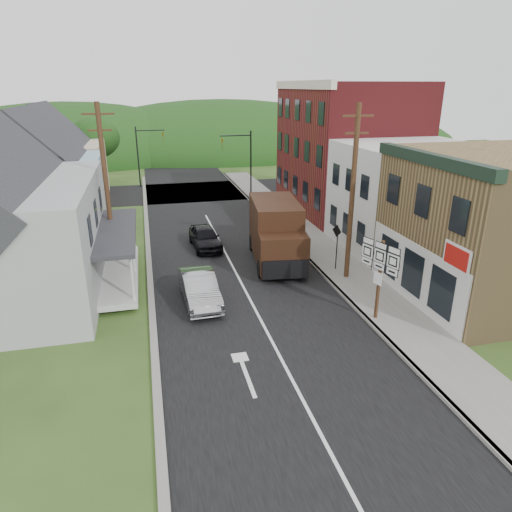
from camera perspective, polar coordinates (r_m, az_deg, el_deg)
ground at (r=20.29m, az=0.65°, el=-8.15°), size 120.00×120.00×0.00m
road at (r=29.27m, az=-4.19°, el=1.03°), size 9.00×90.00×0.02m
cross_road at (r=45.52m, az=-7.85°, el=7.97°), size 60.00×9.00×0.02m
sidewalk_right at (r=28.93m, az=8.08°, el=0.80°), size 2.80×55.00×0.15m
curb_right at (r=28.48m, az=5.56°, el=0.59°), size 0.20×55.00×0.15m
curb_left at (r=27.03m, az=-13.22°, el=-1.02°), size 0.30×55.00×0.12m
storefront_tan at (r=24.16m, az=27.69°, el=3.17°), size 8.00×8.00×7.00m
storefront_white at (r=30.03m, az=18.45°, el=6.99°), size 8.00×7.00×6.50m
storefront_red at (r=37.98m, az=11.20°, el=12.97°), size 8.00×12.00×10.00m
house_blue at (r=35.39m, az=-24.47°, el=8.87°), size 7.14×8.16×7.28m
house_cream at (r=44.23m, az=-23.19°, el=11.05°), size 7.14×8.16×7.28m
utility_pole_right at (r=23.59m, az=11.95°, el=7.65°), size 1.60×0.26×9.00m
utility_pole_left at (r=25.83m, az=-18.18°, el=8.17°), size 1.60×0.26×9.00m
traffic_signal_right at (r=42.09m, az=-1.60°, el=12.34°), size 2.87×0.20×6.00m
traffic_signal_left at (r=48.12m, az=-13.76°, el=12.81°), size 2.87×0.20×6.00m
tree_left_d at (r=49.69m, az=-19.47°, el=13.79°), size 4.80×4.80×6.94m
forested_ridge at (r=73.03m, az=-10.32°, el=12.53°), size 90.00×30.00×16.00m
silver_sedan at (r=21.79m, az=-7.07°, el=-4.07°), size 1.71×4.44×1.44m
dark_sedan at (r=29.13m, az=-6.39°, el=2.31°), size 1.91×4.20×1.40m
delivery_van at (r=26.27m, az=2.56°, el=2.90°), size 3.33×6.61×3.55m
route_sign_cluster at (r=19.98m, az=15.18°, el=-1.58°), size 0.71×1.96×3.57m
warning_sign at (r=25.28m, az=10.07°, el=1.89°), size 0.24×0.68×2.58m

